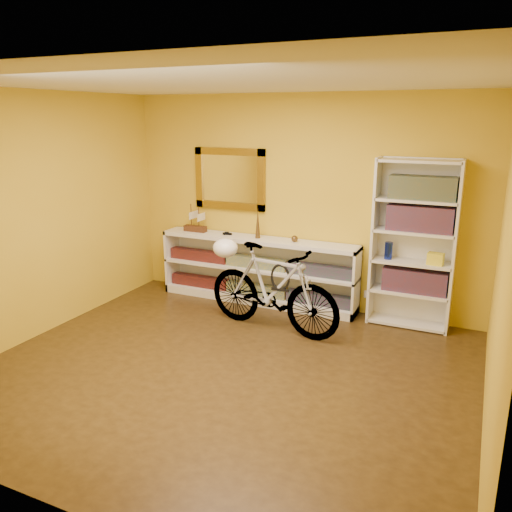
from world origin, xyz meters
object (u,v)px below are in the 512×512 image
at_px(bookcase, 413,245).
at_px(bicycle, 272,289).
at_px(console_unit, 257,270).
at_px(helmet, 225,248).

height_order(bookcase, bicycle, bookcase).
xyz_separation_m(console_unit, bookcase, (1.89, 0.03, 0.52)).
bearing_deg(console_unit, helmet, -98.87).
distance_m(bookcase, bicycle, 1.63).
height_order(console_unit, helmet, helmet).
xyz_separation_m(bicycle, helmet, (-0.63, 0.09, 0.37)).
relative_size(console_unit, bookcase, 1.37).
xyz_separation_m(console_unit, bicycle, (0.53, -0.76, 0.07)).
bearing_deg(bicycle, bookcase, -51.64).
bearing_deg(console_unit, bicycle, -55.12).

